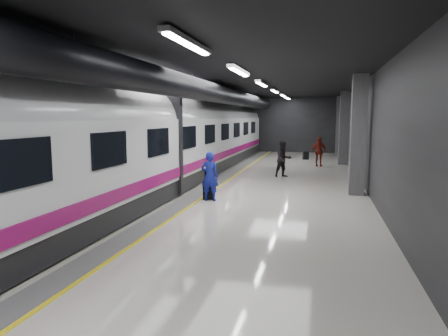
# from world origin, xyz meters

# --- Properties ---
(ground) EXTENTS (40.00, 40.00, 0.00)m
(ground) POSITION_xyz_m (0.00, 0.00, 0.00)
(ground) COLOR beige
(ground) RESTS_ON ground
(platform_hall) EXTENTS (10.02, 40.02, 4.51)m
(platform_hall) POSITION_xyz_m (-0.29, 0.96, 3.54)
(platform_hall) COLOR black
(platform_hall) RESTS_ON ground
(train) EXTENTS (3.05, 38.00, 4.05)m
(train) POSITION_xyz_m (-3.25, -0.00, 2.07)
(train) COLOR black
(train) RESTS_ON ground
(traveler_main) EXTENTS (0.66, 0.45, 1.74)m
(traveler_main) POSITION_xyz_m (-0.55, -0.42, 0.87)
(traveler_main) COLOR #1A16A9
(traveler_main) RESTS_ON ground
(suitcase_main) EXTENTS (0.43, 0.31, 0.65)m
(suitcase_main) POSITION_xyz_m (-0.65, -0.23, 0.32)
(suitcase_main) COLOR black
(suitcase_main) RESTS_ON ground
(shoulder_bag) EXTENTS (0.31, 0.19, 0.40)m
(shoulder_bag) POSITION_xyz_m (-0.65, -0.20, 0.85)
(shoulder_bag) COLOR black
(shoulder_bag) RESTS_ON suitcase_main
(traveler_far_a) EXTENTS (1.08, 1.02, 1.76)m
(traveler_far_a) POSITION_xyz_m (1.44, 5.76, 0.88)
(traveler_far_a) COLOR black
(traveler_far_a) RESTS_ON ground
(traveler_far_b) EXTENTS (1.08, 0.58, 1.75)m
(traveler_far_b) POSITION_xyz_m (3.09, 10.73, 0.88)
(traveler_far_b) COLOR maroon
(traveler_far_b) RESTS_ON ground
(suitcase_far) EXTENTS (0.44, 0.35, 0.56)m
(suitcase_far) POSITION_xyz_m (2.20, 14.29, 0.28)
(suitcase_far) COLOR black
(suitcase_far) RESTS_ON ground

